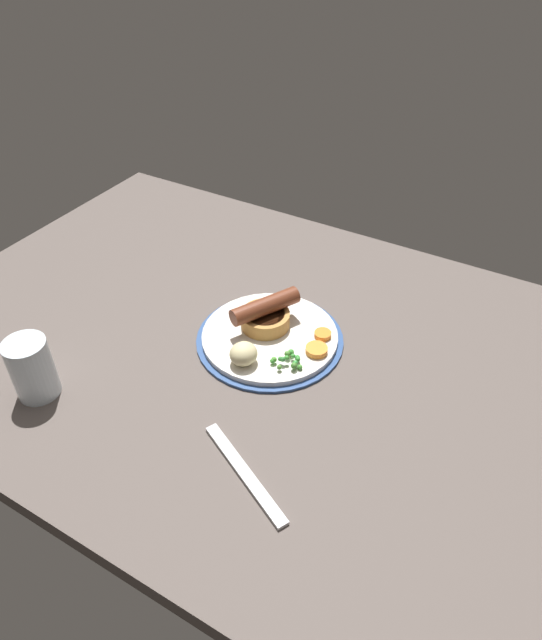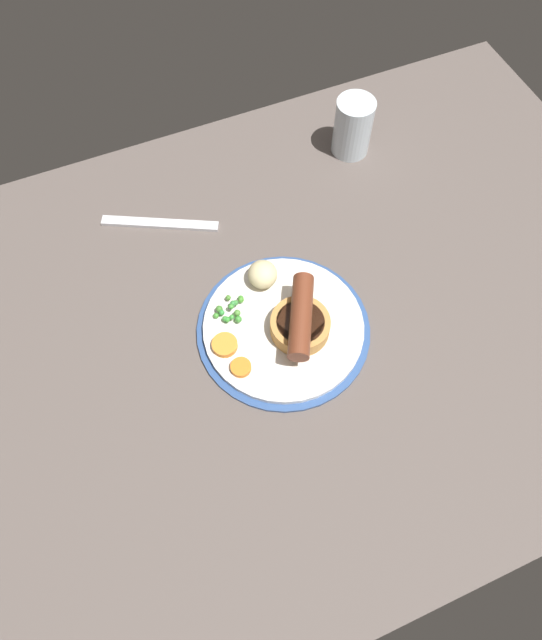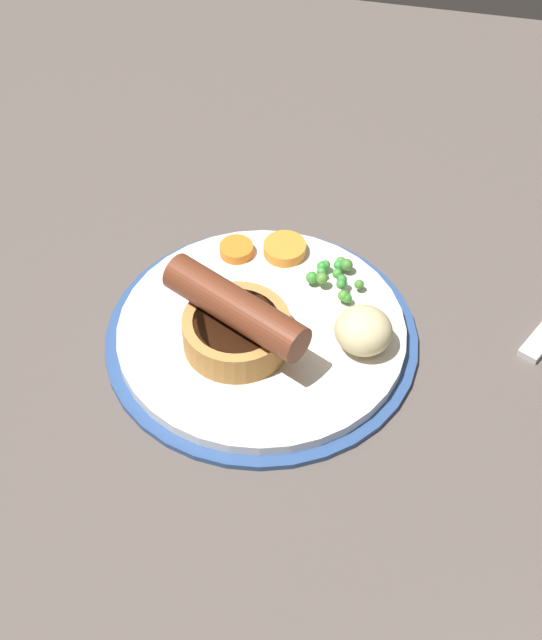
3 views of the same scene
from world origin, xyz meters
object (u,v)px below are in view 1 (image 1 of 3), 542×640
(pea_pile, at_px, (288,360))
(carrot_slice_0, at_px, (323,334))
(potato_chunk_0, at_px, (243,354))
(fork, at_px, (244,473))
(dinner_plate, at_px, (270,338))
(drinking_glass, at_px, (32,368))
(carrot_slice_2, at_px, (317,350))
(sausage_pudding, at_px, (265,314))

(pea_pile, bearing_deg, carrot_slice_0, 77.55)
(potato_chunk_0, distance_m, fork, 0.20)
(dinner_plate, xyz_separation_m, drinking_glass, (-0.24, -0.27, 0.04))
(pea_pile, height_order, carrot_slice_2, pea_pile)
(carrot_slice_0, bearing_deg, dinner_plate, -154.27)
(sausage_pudding, relative_size, potato_chunk_0, 2.71)
(pea_pile, distance_m, fork, 0.20)
(pea_pile, bearing_deg, dinner_plate, 141.24)
(pea_pile, distance_m, drinking_glass, 0.37)
(fork, distance_m, drinking_glass, 0.34)
(carrot_slice_2, bearing_deg, pea_pile, -120.29)
(carrot_slice_0, distance_m, drinking_glass, 0.44)
(dinner_plate, bearing_deg, pea_pile, -38.76)
(sausage_pudding, xyz_separation_m, carrot_slice_2, (0.10, -0.02, -0.02))
(carrot_slice_0, xyz_separation_m, carrot_slice_2, (0.01, -0.04, 0.00))
(potato_chunk_0, relative_size, carrot_slice_2, 1.26)
(potato_chunk_0, height_order, fork, potato_chunk_0)
(carrot_slice_2, height_order, fork, carrot_slice_2)
(drinking_glass, bearing_deg, carrot_slice_0, 44.35)
(carrot_slice_2, bearing_deg, fork, -85.93)
(potato_chunk_0, bearing_deg, carrot_slice_2, 41.41)
(sausage_pudding, height_order, potato_chunk_0, sausage_pudding)
(pea_pile, relative_size, potato_chunk_0, 1.12)
(dinner_plate, distance_m, carrot_slice_2, 0.09)
(pea_pile, xyz_separation_m, drinking_glass, (-0.30, -0.22, 0.03))
(dinner_plate, xyz_separation_m, pea_pile, (0.06, -0.05, 0.02))
(sausage_pudding, relative_size, carrot_slice_2, 3.42)
(pea_pile, bearing_deg, sausage_pudding, 140.71)
(sausage_pudding, height_order, carrot_slice_0, sausage_pudding)
(dinner_plate, relative_size, potato_chunk_0, 5.50)
(carrot_slice_0, height_order, fork, carrot_slice_0)
(sausage_pudding, height_order, drinking_glass, drinking_glass)
(carrot_slice_2, distance_m, drinking_glass, 0.42)
(carrot_slice_2, bearing_deg, potato_chunk_0, -138.59)
(dinner_plate, height_order, drinking_glass, drinking_glass)
(dinner_plate, bearing_deg, drinking_glass, -131.30)
(sausage_pudding, bearing_deg, fork, -127.32)
(carrot_slice_2, relative_size, fork, 0.19)
(dinner_plate, xyz_separation_m, sausage_pudding, (-0.02, 0.02, 0.03))
(pea_pile, bearing_deg, carrot_slice_2, 59.71)
(carrot_slice_2, distance_m, fork, 0.24)
(potato_chunk_0, distance_m, carrot_slice_0, 0.14)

